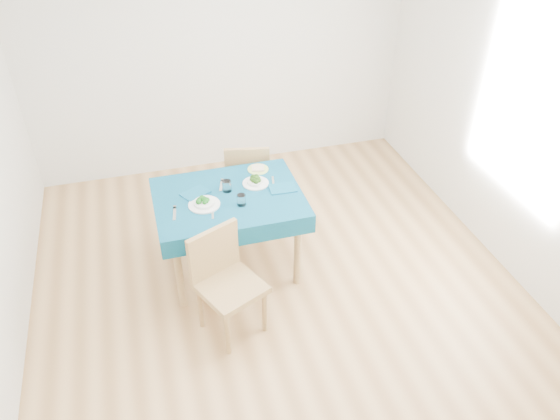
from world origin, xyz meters
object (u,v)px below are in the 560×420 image
object	(u,v)px
chair_far	(247,171)
bowl_far	(256,181)
side_plate	(258,169)
bowl_near	(204,201)
table	(231,233)
chair_near	(230,277)

from	to	relation	value
chair_far	bowl_far	bearing A→B (deg)	96.00
bowl_far	side_plate	distance (m)	0.23
chair_far	bowl_far	size ratio (longest dim) A/B	4.63
bowl_near	side_plate	xyz separation A→B (m)	(0.54, 0.40, -0.03)
table	bowl_near	bearing A→B (deg)	-160.62
table	chair_near	distance (m)	0.73
table	bowl_far	world-z (taller)	bowl_far
table	chair_far	world-z (taller)	chair_far
bowl_near	chair_far	bearing A→B (deg)	56.69
chair_near	chair_far	bearing A→B (deg)	47.46
chair_far	bowl_near	world-z (taller)	chair_far
chair_near	bowl_far	world-z (taller)	chair_near
table	bowl_near	xyz separation A→B (m)	(-0.21, -0.07, 0.42)
side_plate	chair_near	bearing A→B (deg)	-114.84
table	chair_far	size ratio (longest dim) A/B	1.16
bowl_near	bowl_far	bearing A→B (deg)	21.96
table	chair_near	bearing A→B (deg)	-101.63
chair_near	side_plate	bearing A→B (deg)	40.72
bowl_near	bowl_far	xyz separation A→B (m)	(0.46, 0.19, -0.00)
bowl_near	side_plate	bearing A→B (deg)	36.70
table	chair_near	world-z (taller)	chair_near
chair_near	side_plate	world-z (taller)	chair_near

